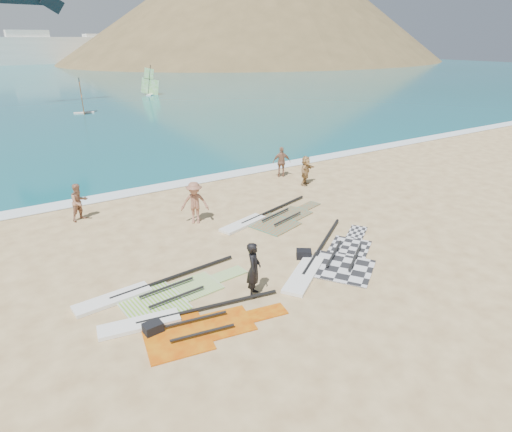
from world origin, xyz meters
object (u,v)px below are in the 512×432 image
rig_orange (268,219)px  gear_bag_near (153,328)px  beachgoer_back (282,162)px  rig_grey (328,261)px  person_wetsuit (254,269)px  beachgoer_left (79,202)px  rig_green (153,294)px  beachgoer_mid (195,203)px  rig_red (180,325)px  beachgoer_right (306,171)px  gear_bag_far (304,254)px

rig_orange → gear_bag_near: size_ratio=11.37×
beachgoer_back → rig_grey: bearing=90.5°
person_wetsuit → beachgoer_left: (-3.31, 9.42, -0.07)m
rig_green → person_wetsuit: size_ratio=3.10×
rig_grey → gear_bag_near: size_ratio=12.14×
rig_grey → beachgoer_mid: size_ratio=3.26×
rig_red → beachgoer_mid: 7.53m
rig_red → beachgoer_back: 14.86m
person_wetsuit → beachgoer_left: 9.99m
rig_grey → beachgoer_right: 9.08m
person_wetsuit → beachgoer_back: 12.83m
beachgoer_mid → beachgoer_right: beachgoer_mid is taller
beachgoer_mid → rig_green: bearing=-99.6°
beachgoer_left → beachgoer_back: bearing=-20.5°
person_wetsuit → beachgoer_mid: bearing=31.1°
rig_grey → beachgoer_back: bearing=29.2°
beachgoer_right → gear_bag_far: bearing=-158.7°
rig_red → gear_bag_far: size_ratio=9.89×
rig_green → beachgoer_left: (-0.55, 7.71, 0.81)m
rig_orange → beachgoer_back: (4.40, 5.07, 0.85)m
gear_bag_near → beachgoer_left: bearing=89.3°
rig_grey → rig_orange: rig_grey is taller
gear_bag_near → person_wetsuit: size_ratio=0.28×
beachgoer_back → beachgoer_right: bearing=123.7°
beachgoer_left → rig_orange: bearing=-55.8°
beachgoer_mid → rig_orange: bearing=1.1°
beachgoer_left → beachgoer_right: bearing=-30.1°
beachgoer_mid → beachgoer_back: (7.27, 3.55, -0.05)m
gear_bag_far → beachgoer_mid: 5.66m
rig_orange → gear_bag_far: size_ratio=10.57×
person_wetsuit → beachgoer_back: (8.19, 9.87, -0.02)m
rig_orange → rig_red: 8.19m
rig_red → beachgoer_right: (11.08, 8.15, 0.78)m
rig_red → person_wetsuit: person_wetsuit is taller
rig_grey → beachgoer_right: beachgoer_right is taller
beachgoer_left → beachgoer_back: (11.50, 0.45, 0.04)m
beachgoer_left → beachgoer_right: 11.83m
rig_orange → gear_bag_far: (-0.88, -3.72, 0.12)m
rig_grey → person_wetsuit: (-3.46, -0.34, 0.87)m
beachgoer_left → beachgoer_back: beachgoer_back is taller
rig_green → rig_orange: size_ratio=0.98×
gear_bag_far → beachgoer_back: (5.28, 8.79, 0.74)m
rig_orange → gear_bag_near: bearing=-162.3°
beachgoer_mid → beachgoer_right: 7.67m
rig_red → rig_orange: bearing=47.8°
person_wetsuit → beachgoer_mid: 6.39m
beachgoer_back → person_wetsuit: bearing=77.2°
rig_orange → beachgoer_left: (-7.09, 4.62, 0.81)m
gear_bag_far → beachgoer_left: beachgoer_left is taller
gear_bag_far → beachgoer_back: 10.28m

